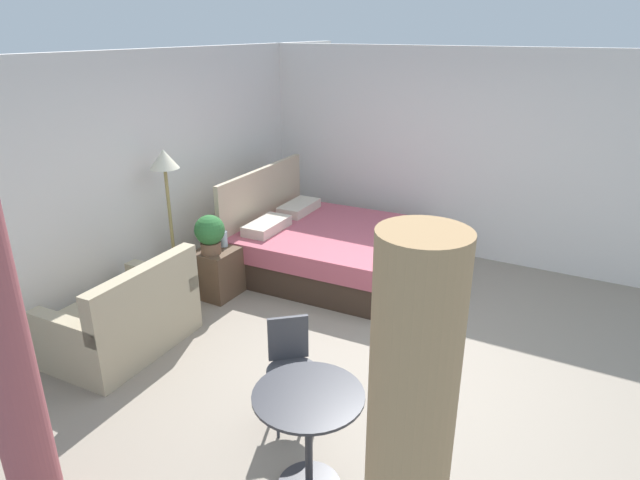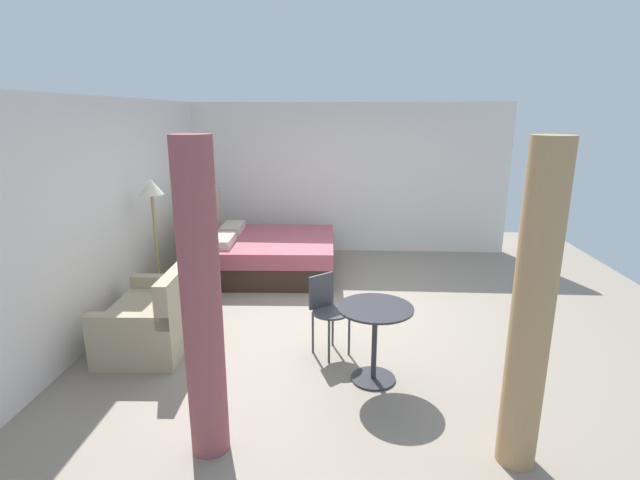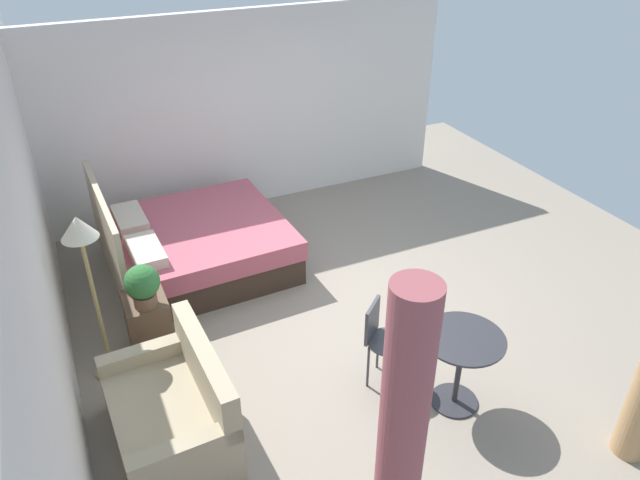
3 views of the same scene
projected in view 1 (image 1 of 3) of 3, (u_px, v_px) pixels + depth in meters
The scene contains 12 objects.
ground_plane at pixel (370, 357), 5.00m from camera, with size 8.73×8.61×0.02m, color gray.
wall_back at pixel (134, 180), 5.78m from camera, with size 8.73×0.12×2.63m, color silver.
wall_right at pixel (467, 156), 6.85m from camera, with size 0.12×5.61×2.63m, color silver.
bed at pixel (326, 247), 6.65m from camera, with size 1.93×2.05×1.20m.
couch at pixel (125, 320), 5.01m from camera, with size 1.31×0.88×0.89m.
nightstand at pixel (219, 272), 6.06m from camera, with size 0.48×0.40×0.55m.
potted_plant at pixel (210, 233), 5.79m from camera, with size 0.33×0.33×0.43m.
vase at pixel (223, 239), 6.03m from camera, with size 0.09×0.09×0.17m.
floor_lamp at pixel (166, 178), 5.67m from camera, with size 0.31×0.31×1.66m.
balcony_table at pixel (309, 423), 3.39m from camera, with size 0.70×0.70×0.74m.
cafe_chair_near_window at pixel (290, 360), 4.03m from camera, with size 0.54×0.54×0.83m.
curtain_right at pixel (6, 363), 2.89m from camera, with size 0.28×0.28×2.32m.
Camera 1 is at (-3.95, -1.66, 2.82)m, focal length 30.40 mm.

